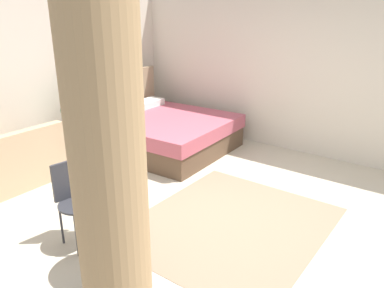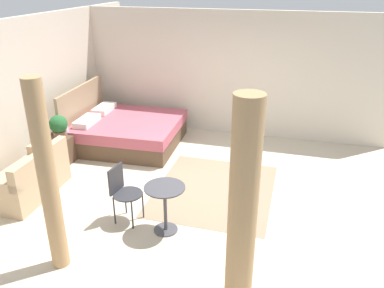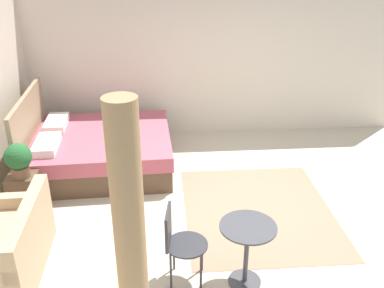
% 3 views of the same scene
% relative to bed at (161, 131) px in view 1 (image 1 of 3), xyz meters
% --- Properties ---
extents(ground_plane, '(8.34, 9.77, 0.02)m').
position_rel_bed_xyz_m(ground_plane, '(-1.34, -2.04, -0.32)').
color(ground_plane, beige).
extents(wall_back, '(8.34, 0.12, 2.73)m').
position_rel_bed_xyz_m(wall_back, '(-1.34, 1.35, 1.05)').
color(wall_back, beige).
rests_on(wall_back, ground).
extents(wall_right, '(0.12, 6.77, 2.73)m').
position_rel_bed_xyz_m(wall_right, '(1.33, -2.04, 1.05)').
color(wall_right, beige).
rests_on(wall_right, ground).
extents(area_rug, '(2.28, 1.95, 0.01)m').
position_rel_bed_xyz_m(area_rug, '(-1.42, -2.27, -0.31)').
color(area_rug, '#93755B').
rests_on(area_rug, ground).
extents(bed, '(2.03, 2.22, 1.24)m').
position_rel_bed_xyz_m(bed, '(0.00, 0.00, 0.00)').
color(bed, brown).
rests_on(bed, ground).
extents(couch, '(1.42, 0.77, 0.82)m').
position_rel_bed_xyz_m(couch, '(-2.40, 0.65, -0.02)').
color(couch, tan).
rests_on(couch, ground).
extents(nightstand, '(0.47, 0.38, 0.53)m').
position_rel_bed_xyz_m(nightstand, '(-1.10, 0.82, -0.05)').
color(nightstand, brown).
rests_on(nightstand, ground).
extents(potted_plant, '(0.34, 0.34, 0.46)m').
position_rel_bed_xyz_m(potted_plant, '(-1.20, 0.81, 0.47)').
color(potted_plant, brown).
rests_on(potted_plant, nightstand).
extents(vase, '(0.11, 0.11, 0.22)m').
position_rel_bed_xyz_m(vase, '(-0.98, 0.82, 0.32)').
color(vase, silver).
rests_on(vase, nightstand).
extents(balcony_table, '(0.58, 0.58, 0.72)m').
position_rel_bed_xyz_m(balcony_table, '(-2.73, -1.84, 0.18)').
color(balcony_table, '#3F3F44').
rests_on(balcony_table, ground).
extents(cafe_chair_near_window, '(0.49, 0.49, 0.87)m').
position_rel_bed_xyz_m(cafe_chair_near_window, '(-2.64, -1.15, 0.22)').
color(cafe_chair_near_window, '#2D2D33').
rests_on(cafe_chair_near_window, ground).
extents(curtain_left, '(0.31, 0.31, 2.43)m').
position_rel_bed_xyz_m(curtain_left, '(-3.76, -3.06, 0.90)').
color(curtain_left, tan).
rests_on(curtain_left, ground).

